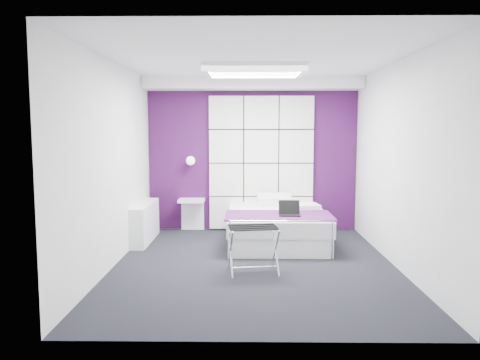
# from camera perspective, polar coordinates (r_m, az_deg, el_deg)

# --- Properties ---
(floor) EXTENTS (4.40, 4.40, 0.00)m
(floor) POSITION_cam_1_polar(r_m,az_deg,el_deg) (6.13, 1.76, -10.33)
(floor) COLOR black
(floor) RESTS_ON ground
(ceiling) EXTENTS (4.40, 4.40, 0.00)m
(ceiling) POSITION_cam_1_polar(r_m,az_deg,el_deg) (5.94, 1.84, 14.49)
(ceiling) COLOR white
(ceiling) RESTS_ON wall_back
(wall_back) EXTENTS (3.60, 0.00, 3.60)m
(wall_back) POSITION_cam_1_polar(r_m,az_deg,el_deg) (8.09, 1.52, 3.02)
(wall_back) COLOR silver
(wall_back) RESTS_ON floor
(wall_left) EXTENTS (0.00, 4.40, 4.40)m
(wall_left) POSITION_cam_1_polar(r_m,az_deg,el_deg) (6.13, -15.28, 1.83)
(wall_left) COLOR silver
(wall_left) RESTS_ON floor
(wall_right) EXTENTS (0.00, 4.40, 4.40)m
(wall_right) POSITION_cam_1_polar(r_m,az_deg,el_deg) (6.19, 18.70, 1.77)
(wall_right) COLOR silver
(wall_right) RESTS_ON floor
(accent_wall) EXTENTS (3.58, 0.02, 2.58)m
(accent_wall) POSITION_cam_1_polar(r_m,az_deg,el_deg) (8.08, 1.52, 3.02)
(accent_wall) COLOR #360D3A
(accent_wall) RESTS_ON wall_back
(soffit) EXTENTS (3.58, 0.50, 0.20)m
(soffit) POSITION_cam_1_polar(r_m,az_deg,el_deg) (7.87, 1.57, 11.69)
(soffit) COLOR white
(soffit) RESTS_ON wall_back
(headboard) EXTENTS (1.80, 0.08, 2.30)m
(headboard) POSITION_cam_1_polar(r_m,az_deg,el_deg) (8.04, 2.59, 2.07)
(headboard) COLOR silver
(headboard) RESTS_ON wall_back
(skylight) EXTENTS (1.36, 0.86, 0.12)m
(skylight) POSITION_cam_1_polar(r_m,az_deg,el_deg) (6.53, 1.74, 13.28)
(skylight) COLOR white
(skylight) RESTS_ON ceiling
(wall_lamp) EXTENTS (0.15, 0.15, 0.15)m
(wall_lamp) POSITION_cam_1_polar(r_m,az_deg,el_deg) (8.01, -6.01, 2.39)
(wall_lamp) COLOR white
(wall_lamp) RESTS_ON wall_back
(radiator) EXTENTS (0.22, 1.20, 0.60)m
(radiator) POSITION_cam_1_polar(r_m,az_deg,el_deg) (7.49, -11.51, -5.06)
(radiator) COLOR white
(radiator) RESTS_ON floor
(bed) EXTENTS (1.53, 1.85, 0.65)m
(bed) POSITION_cam_1_polar(r_m,az_deg,el_deg) (7.25, 4.47, -5.52)
(bed) COLOR white
(bed) RESTS_ON floor
(nightstand) EXTENTS (0.44, 0.34, 0.05)m
(nightstand) POSITION_cam_1_polar(r_m,az_deg,el_deg) (8.04, -5.92, -2.49)
(nightstand) COLOR white
(nightstand) RESTS_ON wall_back
(luggage_rack) EXTENTS (0.58, 0.43, 0.57)m
(luggage_rack) POSITION_cam_1_polar(r_m,az_deg,el_deg) (5.76, 1.62, -8.46)
(luggage_rack) COLOR silver
(luggage_rack) RESTS_ON floor
(laptop) EXTENTS (0.30, 0.21, 0.22)m
(laptop) POSITION_cam_1_polar(r_m,az_deg,el_deg) (6.73, 6.03, -3.88)
(laptop) COLOR black
(laptop) RESTS_ON bed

